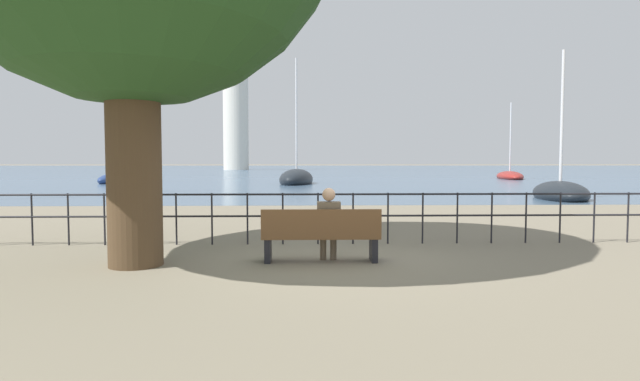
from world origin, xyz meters
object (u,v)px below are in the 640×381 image
(sailboat_2, at_px, (133,187))
(sailboat_1, at_px, (124,179))
(seated_person_left, at_px, (329,221))
(sailboat_0, at_px, (560,193))
(sailboat_3, at_px, (297,179))
(harbor_lighthouse, at_px, (236,113))
(sailboat_5, at_px, (510,176))
(park_bench, at_px, (321,236))

(sailboat_2, bearing_deg, sailboat_1, 103.01)
(seated_person_left, height_order, sailboat_0, sailboat_0)
(sailboat_3, distance_m, harbor_lighthouse, 84.31)
(sailboat_0, distance_m, harbor_lighthouse, 103.35)
(sailboat_2, relative_size, harbor_lighthouse, 0.29)
(sailboat_3, bearing_deg, seated_person_left, -81.20)
(harbor_lighthouse, bearing_deg, sailboat_3, -79.00)
(sailboat_2, bearing_deg, sailboat_5, 29.11)
(sailboat_2, xyz_separation_m, harbor_lighthouse, (-6.97, 93.33, 13.33))
(seated_person_left, distance_m, sailboat_0, 18.48)
(park_bench, distance_m, harbor_lighthouse, 115.00)
(park_bench, distance_m, sailboat_2, 21.99)
(sailboat_0, relative_size, sailboat_2, 0.83)
(sailboat_3, relative_size, harbor_lighthouse, 0.35)
(sailboat_0, height_order, sailboat_3, sailboat_3)
(sailboat_1, bearing_deg, sailboat_0, -27.08)
(sailboat_2, distance_m, harbor_lighthouse, 94.53)
(seated_person_left, distance_m, sailboat_5, 48.37)
(park_bench, distance_m, sailboat_5, 48.50)
(seated_person_left, xyz_separation_m, sailboat_3, (-1.04, 31.19, -0.32))
(seated_person_left, bearing_deg, sailboat_3, 91.90)
(seated_person_left, bearing_deg, sailboat_0, 51.52)
(harbor_lighthouse, bearing_deg, seated_person_left, -81.48)
(sailboat_0, xyz_separation_m, sailboat_5, (9.71, 29.01, -0.01))
(harbor_lighthouse, bearing_deg, sailboat_2, -85.73)
(sailboat_0, distance_m, sailboat_1, 33.73)
(sailboat_3, bearing_deg, sailboat_1, 174.64)
(park_bench, xyz_separation_m, seated_person_left, (0.13, 0.08, 0.25))
(park_bench, distance_m, seated_person_left, 0.29)
(seated_person_left, bearing_deg, sailboat_1, 114.59)
(park_bench, bearing_deg, sailboat_1, 114.36)
(park_bench, relative_size, sailboat_1, 0.20)
(sailboat_0, height_order, sailboat_5, sailboat_5)
(sailboat_1, relative_size, sailboat_5, 1.08)
(sailboat_1, height_order, sailboat_2, sailboat_1)
(sailboat_0, distance_m, sailboat_2, 22.05)
(sailboat_3, height_order, harbor_lighthouse, harbor_lighthouse)
(sailboat_0, xyz_separation_m, sailboat_3, (-12.53, 16.73, 0.10))
(park_bench, height_order, sailboat_1, sailboat_1)
(sailboat_1, bearing_deg, harbor_lighthouse, 99.98)
(harbor_lighthouse, bearing_deg, sailboat_1, -89.13)
(sailboat_3, distance_m, sailboat_5, 25.41)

